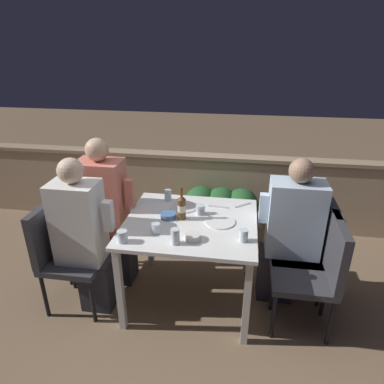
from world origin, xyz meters
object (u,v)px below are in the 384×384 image
(chair_right_near, at_px, (318,266))
(beer_bottle, at_px, (182,207))
(person_coral_top, at_px, (107,213))
(person_white_polo, at_px, (84,237))
(chair_left_near, at_px, (62,247))
(person_blue_shirt, at_px, (289,232))
(chair_left_far, at_px, (88,226))
(chair_right_far, at_px, (313,245))

(chair_right_near, relative_size, beer_bottle, 3.30)
(person_coral_top, bearing_deg, person_white_polo, -98.27)
(chair_left_near, bearing_deg, person_coral_top, 54.36)
(chair_left_near, distance_m, person_blue_shirt, 1.84)
(chair_left_far, xyz_separation_m, beer_bottle, (0.89, -0.13, 0.32))
(chair_left_far, relative_size, beer_bottle, 3.30)
(chair_left_far, distance_m, beer_bottle, 0.95)
(chair_left_near, height_order, person_blue_shirt, person_blue_shirt)
(person_white_polo, distance_m, chair_right_far, 1.84)
(chair_left_near, bearing_deg, chair_right_far, 10.01)
(chair_left_near, relative_size, person_coral_top, 0.67)
(person_white_polo, relative_size, chair_right_near, 1.44)
(chair_left_far, height_order, person_blue_shirt, person_blue_shirt)
(chair_left_far, bearing_deg, chair_right_near, -8.75)
(chair_left_near, distance_m, person_white_polo, 0.24)
(chair_right_near, bearing_deg, beer_bottle, 171.01)
(chair_right_near, height_order, beer_bottle, beer_bottle)
(chair_right_far, height_order, person_blue_shirt, person_blue_shirt)
(person_coral_top, distance_m, chair_right_near, 1.77)
(chair_left_far, xyz_separation_m, person_blue_shirt, (1.75, -0.00, 0.10))
(beer_bottle, bearing_deg, chair_right_near, -8.99)
(chair_right_near, height_order, chair_right_far, same)
(person_white_polo, xyz_separation_m, person_blue_shirt, (1.60, 0.35, -0.02))
(chair_left_near, relative_size, chair_right_near, 1.00)
(chair_right_near, relative_size, person_blue_shirt, 0.71)
(chair_left_near, bearing_deg, person_white_polo, 0.00)
(person_coral_top, height_order, person_blue_shirt, person_coral_top)
(chair_left_near, distance_m, chair_right_far, 2.04)
(chair_left_far, bearing_deg, person_white_polo, -67.11)
(chair_left_far, xyz_separation_m, chair_right_far, (1.95, -0.00, 0.00))
(chair_right_far, bearing_deg, chair_left_far, 179.89)
(chair_right_far, bearing_deg, beer_bottle, -173.12)
(chair_right_near, bearing_deg, person_white_polo, -178.11)
(person_white_polo, xyz_separation_m, chair_right_near, (1.79, 0.06, -0.12))
(person_blue_shirt, height_order, beer_bottle, person_blue_shirt)
(person_white_polo, bearing_deg, beer_bottle, 17.02)
(chair_left_near, height_order, chair_right_far, same)
(chair_right_far, xyz_separation_m, beer_bottle, (-1.06, -0.13, 0.32))
(chair_right_far, bearing_deg, chair_left_near, -169.99)
(chair_left_near, height_order, person_white_polo, person_white_polo)
(person_coral_top, bearing_deg, chair_right_far, -0.12)
(chair_left_far, xyz_separation_m, person_coral_top, (0.20, -0.00, 0.14))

